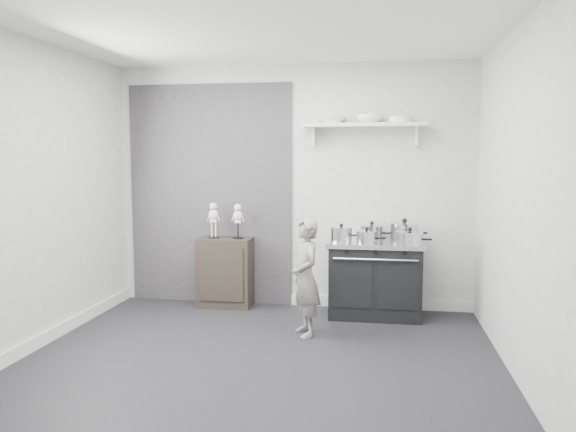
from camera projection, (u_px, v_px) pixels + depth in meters
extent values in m
plane|color=black|center=(259.00, 360.00, 4.66)|extent=(4.00, 4.00, 0.00)
cube|color=#A5A5A3|center=(292.00, 187.00, 6.29)|extent=(4.00, 0.02, 2.70)
cube|color=#A5A5A3|center=(180.00, 224.00, 2.76)|extent=(4.00, 0.02, 2.70)
cube|color=#A5A5A3|center=(31.00, 195.00, 4.84)|extent=(0.02, 3.60, 2.70)
cube|color=#A5A5A3|center=(518.00, 201.00, 4.20)|extent=(0.02, 3.60, 2.70)
cube|color=silver|center=(257.00, 26.00, 4.38)|extent=(4.00, 3.60, 0.02)
cube|color=black|center=(210.00, 195.00, 6.44)|extent=(1.90, 0.02, 2.50)
cube|color=silver|center=(380.00, 303.00, 6.25)|extent=(2.00, 0.03, 0.12)
cube|color=silver|center=(40.00, 340.00, 4.97)|extent=(0.03, 3.60, 0.12)
cube|color=silver|center=(364.00, 125.00, 5.96)|extent=(1.30, 0.26, 0.04)
cube|color=silver|center=(314.00, 137.00, 6.13)|extent=(0.03, 0.12, 0.20)
cube|color=silver|center=(417.00, 136.00, 5.96)|extent=(0.03, 0.12, 0.20)
cube|color=black|center=(375.00, 281.00, 5.93)|extent=(0.94, 0.57, 0.75)
cube|color=silver|center=(376.00, 243.00, 5.89)|extent=(1.00, 0.60, 0.05)
cube|color=black|center=(352.00, 284.00, 5.68)|extent=(0.40, 0.02, 0.49)
cube|color=black|center=(398.00, 286.00, 5.61)|extent=(0.40, 0.02, 0.49)
cylinder|color=silver|center=(375.00, 260.00, 5.59)|extent=(0.85, 0.02, 0.02)
cylinder|color=black|center=(347.00, 251.00, 5.64)|extent=(0.04, 0.03, 0.04)
cylinder|color=black|center=(375.00, 252.00, 5.60)|extent=(0.04, 0.03, 0.04)
cylinder|color=black|center=(404.00, 253.00, 5.55)|extent=(0.04, 0.03, 0.04)
cube|color=black|center=(225.00, 272.00, 6.32)|extent=(0.60, 0.35, 0.78)
imported|color=slate|center=(306.00, 277.00, 5.26)|extent=(0.41, 0.48, 1.11)
cylinder|color=silver|center=(341.00, 235.00, 5.85)|extent=(0.22, 0.22, 0.13)
cylinder|color=silver|center=(341.00, 228.00, 5.85)|extent=(0.23, 0.23, 0.01)
sphere|color=black|center=(341.00, 225.00, 5.84)|extent=(0.04, 0.04, 0.04)
cylinder|color=black|center=(356.00, 235.00, 5.83)|extent=(0.10, 0.02, 0.02)
cylinder|color=silver|center=(372.00, 233.00, 6.02)|extent=(0.25, 0.25, 0.13)
cylinder|color=silver|center=(372.00, 226.00, 6.02)|extent=(0.26, 0.26, 0.01)
sphere|color=black|center=(372.00, 223.00, 6.01)|extent=(0.05, 0.05, 0.05)
cylinder|color=black|center=(387.00, 233.00, 6.00)|extent=(0.10, 0.02, 0.02)
cylinder|color=silver|center=(404.00, 233.00, 5.91)|extent=(0.29, 0.29, 0.17)
cylinder|color=silver|center=(404.00, 224.00, 5.90)|extent=(0.30, 0.30, 0.01)
sphere|color=black|center=(405.00, 221.00, 5.90)|extent=(0.05, 0.05, 0.05)
cylinder|color=black|center=(422.00, 233.00, 5.88)|extent=(0.10, 0.02, 0.02)
cylinder|color=silver|center=(410.00, 239.00, 5.62)|extent=(0.26, 0.26, 0.12)
cylinder|color=silver|center=(410.00, 232.00, 5.62)|extent=(0.26, 0.26, 0.01)
sphere|color=black|center=(410.00, 229.00, 5.61)|extent=(0.05, 0.05, 0.05)
cylinder|color=black|center=(427.00, 239.00, 5.60)|extent=(0.10, 0.02, 0.02)
cylinder|color=silver|center=(366.00, 238.00, 5.71)|extent=(0.20, 0.20, 0.11)
cylinder|color=silver|center=(367.00, 232.00, 5.70)|extent=(0.21, 0.21, 0.01)
sphere|color=black|center=(367.00, 229.00, 5.70)|extent=(0.04, 0.04, 0.04)
cylinder|color=black|center=(381.00, 238.00, 5.68)|extent=(0.10, 0.02, 0.02)
imported|color=white|center=(333.00, 120.00, 6.01)|extent=(0.29, 0.29, 0.07)
imported|color=white|center=(369.00, 119.00, 5.95)|extent=(0.27, 0.27, 0.09)
cylinder|color=white|center=(400.00, 120.00, 5.90)|extent=(0.25, 0.25, 0.06)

